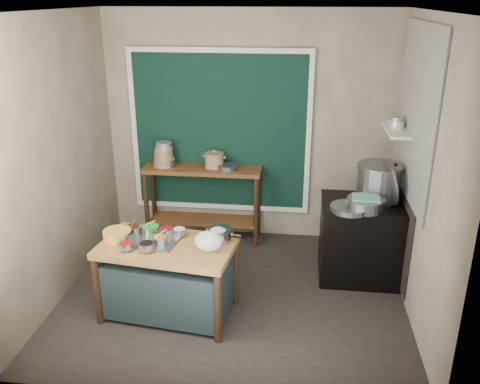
# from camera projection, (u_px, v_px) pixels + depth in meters

# --- Properties ---
(floor) EXTENTS (3.50, 3.00, 0.02)m
(floor) POSITION_uv_depth(u_px,v_px,m) (233.00, 295.00, 5.32)
(floor) COLOR black
(floor) RESTS_ON ground
(back_wall) EXTENTS (3.50, 0.02, 2.80)m
(back_wall) POSITION_uv_depth(u_px,v_px,m) (249.00, 128.00, 6.20)
(back_wall) COLOR gray
(back_wall) RESTS_ON floor
(left_wall) EXTENTS (0.02, 3.00, 2.80)m
(left_wall) POSITION_uv_depth(u_px,v_px,m) (56.00, 161.00, 5.00)
(left_wall) COLOR gray
(left_wall) RESTS_ON floor
(right_wall) EXTENTS (0.02, 3.00, 2.80)m
(right_wall) POSITION_uv_depth(u_px,v_px,m) (424.00, 175.00, 4.61)
(right_wall) COLOR gray
(right_wall) RESTS_ON floor
(ceiling) EXTENTS (3.50, 3.00, 0.02)m
(ceiling) POSITION_uv_depth(u_px,v_px,m) (231.00, 10.00, 4.29)
(ceiling) COLOR gray
(ceiling) RESTS_ON back_wall
(curtain_panel) EXTENTS (2.10, 0.02, 1.90)m
(curtain_panel) POSITION_uv_depth(u_px,v_px,m) (220.00, 132.00, 6.22)
(curtain_panel) COLOR black
(curtain_panel) RESTS_ON back_wall
(curtain_frame) EXTENTS (2.22, 0.03, 2.02)m
(curtain_frame) POSITION_uv_depth(u_px,v_px,m) (220.00, 133.00, 6.21)
(curtain_frame) COLOR beige
(curtain_frame) RESTS_ON back_wall
(tile_panel) EXTENTS (0.02, 1.70, 1.70)m
(tile_panel) POSITION_uv_depth(u_px,v_px,m) (415.00, 113.00, 4.96)
(tile_panel) COLOR #B2B2AA
(tile_panel) RESTS_ON right_wall
(soot_patch) EXTENTS (0.01, 1.30, 1.30)m
(soot_patch) POSITION_uv_depth(u_px,v_px,m) (400.00, 216.00, 5.47)
(soot_patch) COLOR black
(soot_patch) RESTS_ON right_wall
(wall_shelf) EXTENTS (0.22, 0.70, 0.03)m
(wall_shelf) POSITION_uv_depth(u_px,v_px,m) (396.00, 130.00, 5.34)
(wall_shelf) COLOR beige
(wall_shelf) RESTS_ON right_wall
(prep_table) EXTENTS (1.33, 0.87, 0.75)m
(prep_table) POSITION_uv_depth(u_px,v_px,m) (169.00, 279.00, 4.88)
(prep_table) COLOR olive
(prep_table) RESTS_ON floor
(back_counter) EXTENTS (1.45, 0.40, 0.95)m
(back_counter) POSITION_uv_depth(u_px,v_px,m) (203.00, 203.00, 6.39)
(back_counter) COLOR brown
(back_counter) RESTS_ON floor
(stove_block) EXTENTS (0.90, 0.68, 0.85)m
(stove_block) POSITION_uv_depth(u_px,v_px,m) (362.00, 241.00, 5.52)
(stove_block) COLOR black
(stove_block) RESTS_ON floor
(stove_top) EXTENTS (0.92, 0.69, 0.03)m
(stove_top) POSITION_uv_depth(u_px,v_px,m) (366.00, 204.00, 5.36)
(stove_top) COLOR black
(stove_top) RESTS_ON stove_block
(condiment_tray) EXTENTS (0.57, 0.45, 0.02)m
(condiment_tray) POSITION_uv_depth(u_px,v_px,m) (151.00, 240.00, 4.80)
(condiment_tray) COLOR gray
(condiment_tray) RESTS_ON prep_table
(condiment_bowls) EXTENTS (0.62, 0.50, 0.07)m
(condiment_bowls) POSITION_uv_depth(u_px,v_px,m) (147.00, 235.00, 4.81)
(condiment_bowls) COLOR gray
(condiment_bowls) RESTS_ON condiment_tray
(yellow_basin) EXTENTS (0.34, 0.34, 0.10)m
(yellow_basin) POSITION_uv_depth(u_px,v_px,m) (117.00, 235.00, 4.81)
(yellow_basin) COLOR gold
(yellow_basin) RESTS_ON prep_table
(saucepan) EXTENTS (0.30, 0.30, 0.13)m
(saucepan) POSITION_uv_depth(u_px,v_px,m) (220.00, 235.00, 4.79)
(saucepan) COLOR gray
(saucepan) RESTS_ON prep_table
(plastic_bag_a) EXTENTS (0.28, 0.25, 0.19)m
(plastic_bag_a) POSITION_uv_depth(u_px,v_px,m) (208.00, 241.00, 4.60)
(plastic_bag_a) COLOR white
(plastic_bag_a) RESTS_ON prep_table
(plastic_bag_b) EXTENTS (0.24, 0.21, 0.15)m
(plastic_bag_b) POSITION_uv_depth(u_px,v_px,m) (218.00, 235.00, 4.76)
(plastic_bag_b) COLOR white
(plastic_bag_b) RESTS_ON prep_table
(bowl_stack) EXTENTS (0.27, 0.27, 0.30)m
(bowl_stack) POSITION_uv_depth(u_px,v_px,m) (164.00, 155.00, 6.24)
(bowl_stack) COLOR tan
(bowl_stack) RESTS_ON back_counter
(utensil_cup) EXTENTS (0.17, 0.17, 0.09)m
(utensil_cup) POSITION_uv_depth(u_px,v_px,m) (170.00, 163.00, 6.24)
(utensil_cup) COLOR gray
(utensil_cup) RESTS_ON back_counter
(ceramic_crock) EXTENTS (0.28, 0.28, 0.17)m
(ceramic_crock) POSITION_uv_depth(u_px,v_px,m) (214.00, 161.00, 6.20)
(ceramic_crock) COLOR #926E50
(ceramic_crock) RESTS_ON back_counter
(wide_bowl) EXTENTS (0.32, 0.32, 0.06)m
(wide_bowl) POSITION_uv_depth(u_px,v_px,m) (227.00, 167.00, 6.14)
(wide_bowl) COLOR gray
(wide_bowl) RESTS_ON back_counter
(stock_pot) EXTENTS (0.53, 0.53, 0.38)m
(stock_pot) POSITION_uv_depth(u_px,v_px,m) (379.00, 182.00, 5.39)
(stock_pot) COLOR gray
(stock_pot) RESTS_ON stove_top
(pot_lid) EXTENTS (0.16, 0.46, 0.45)m
(pot_lid) POSITION_uv_depth(u_px,v_px,m) (391.00, 184.00, 5.25)
(pot_lid) COLOR gray
(pot_lid) RESTS_ON stove_top
(steamer) EXTENTS (0.42, 0.42, 0.12)m
(steamer) POSITION_uv_depth(u_px,v_px,m) (365.00, 204.00, 5.15)
(steamer) COLOR gray
(steamer) RESTS_ON stove_top
(green_cloth) EXTENTS (0.28, 0.22, 0.02)m
(green_cloth) POSITION_uv_depth(u_px,v_px,m) (366.00, 198.00, 5.13)
(green_cloth) COLOR #5FA599
(green_cloth) RESTS_ON steamer
(shallow_pan) EXTENTS (0.41, 0.41, 0.05)m
(shallow_pan) POSITION_uv_depth(u_px,v_px,m) (350.00, 208.00, 5.15)
(shallow_pan) COLOR gray
(shallow_pan) RESTS_ON stove_top
(shelf_bowl_stack) EXTENTS (0.15, 0.15, 0.12)m
(shelf_bowl_stack) POSITION_uv_depth(u_px,v_px,m) (397.00, 123.00, 5.32)
(shelf_bowl_stack) COLOR silver
(shelf_bowl_stack) RESTS_ON wall_shelf
(shelf_bowl_green) EXTENTS (0.13, 0.13, 0.04)m
(shelf_bowl_green) POSITION_uv_depth(u_px,v_px,m) (393.00, 122.00, 5.53)
(shelf_bowl_green) COLOR gray
(shelf_bowl_green) RESTS_ON wall_shelf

